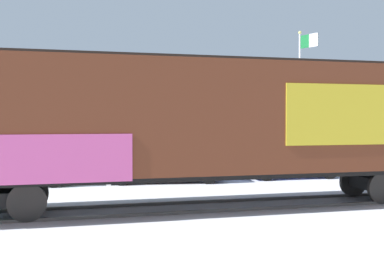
{
  "coord_description": "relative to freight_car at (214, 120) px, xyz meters",
  "views": [
    {
      "loc": [
        -4.92,
        -12.62,
        2.43
      ],
      "look_at": [
        -0.33,
        2.15,
        2.15
      ],
      "focal_mm": 45.63,
      "sensor_mm": 36.0,
      "label": 1
    }
  ],
  "objects": [
    {
      "name": "hillside",
      "position": [
        0.37,
        65.44,
        1.85
      ],
      "size": [
        122.54,
        38.78,
        12.58
      ],
      "color": "silver",
      "rests_on": "ground_plane"
    },
    {
      "name": "ground_plane",
      "position": [
        0.37,
        0.0,
        -2.41
      ],
      "size": [
        260.0,
        260.0,
        0.0
      ],
      "primitive_type": "plane",
      "color": "silver"
    },
    {
      "name": "track",
      "position": [
        0.04,
        0.0,
        -2.37
      ],
      "size": [
        60.01,
        4.19,
        0.08
      ],
      "color": "#4C4742",
      "rests_on": "ground_plane"
    },
    {
      "name": "parked_car_green",
      "position": [
        -5.54,
        6.27,
        -1.53
      ],
      "size": [
        4.41,
        2.12,
        1.74
      ],
      "color": "#1E5933",
      "rests_on": "ground_plane"
    },
    {
      "name": "parked_car_blue",
      "position": [
        5.31,
        5.61,
        -1.52
      ],
      "size": [
        4.18,
        2.21,
        1.78
      ],
      "color": "navy",
      "rests_on": "ground_plane"
    },
    {
      "name": "flagpole",
      "position": [
        9.39,
        11.45,
        2.22
      ],
      "size": [
        0.52,
        1.29,
        7.36
      ],
      "color": "silver",
      "rests_on": "ground_plane"
    },
    {
      "name": "parked_car_black",
      "position": [
        -0.04,
        5.74,
        -1.57
      ],
      "size": [
        4.97,
        2.47,
        1.62
      ],
      "color": "black",
      "rests_on": "ground_plane"
    },
    {
      "name": "freight_car",
      "position": [
        0.0,
        0.0,
        0.0
      ],
      "size": [
        17.74,
        3.78,
        4.16
      ],
      "color": "#5B2B19",
      "rests_on": "ground_plane"
    }
  ]
}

